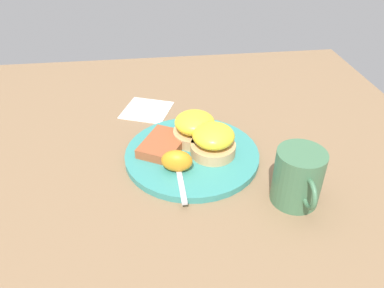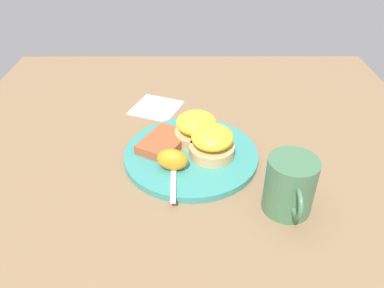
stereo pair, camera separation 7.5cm
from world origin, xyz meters
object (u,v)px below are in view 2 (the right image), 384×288
object	(u,v)px
sandwich_benedict_left	(213,142)
sandwich_benedict_right	(197,128)
orange_wedge	(173,160)
fork	(175,163)
hashbrown_patty	(165,142)
cup	(291,186)

from	to	relation	value
sandwich_benedict_left	sandwich_benedict_right	world-z (taller)	same
orange_wedge	fork	bearing A→B (deg)	172.01
sandwich_benedict_right	hashbrown_patty	world-z (taller)	sandwich_benedict_right
fork	sandwich_benedict_left	bearing A→B (deg)	111.70
sandwich_benedict_right	fork	xyz separation A→B (m)	(0.08, -0.04, -0.03)
sandwich_benedict_left	fork	xyz separation A→B (m)	(0.03, -0.08, -0.03)
hashbrown_patty	fork	xyz separation A→B (m)	(0.06, 0.02, -0.01)
sandwich_benedict_right	hashbrown_patty	distance (m)	0.08
hashbrown_patty	fork	bearing A→B (deg)	21.24
cup	orange_wedge	bearing A→B (deg)	-114.72
hashbrown_patty	orange_wedge	size ratio (longest dim) A/B	1.74
sandwich_benedict_left	sandwich_benedict_right	distance (m)	0.06
sandwich_benedict_left	cup	size ratio (longest dim) A/B	0.78
orange_wedge	fork	world-z (taller)	orange_wedge
sandwich_benedict_left	hashbrown_patty	xyz separation A→B (m)	(-0.03, -0.10, -0.02)
sandwich_benedict_left	orange_wedge	world-z (taller)	sandwich_benedict_left
cup	sandwich_benedict_left	bearing A→B (deg)	-137.94
hashbrown_patty	orange_wedge	bearing A→B (deg)	15.93
hashbrown_patty	sandwich_benedict_left	bearing A→B (deg)	73.09
orange_wedge	sandwich_benedict_left	bearing A→B (deg)	119.92
sandwich_benedict_left	sandwich_benedict_right	size ratio (longest dim) A/B	1.00
hashbrown_patty	fork	size ratio (longest dim) A/B	0.53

